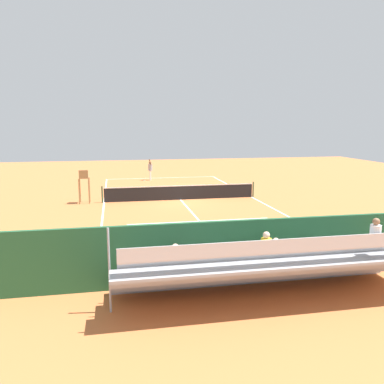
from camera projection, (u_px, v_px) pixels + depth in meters
ground_plane at (180, 200)px, 26.60m from camera, size 60.00×60.00×0.00m
court_line_markings at (180, 200)px, 26.64m from camera, size 10.10×22.20×0.01m
tennis_net at (180, 192)px, 26.52m from camera, size 10.30×0.10×1.07m
backdrop_wall at (251, 250)px, 12.89m from camera, size 18.00×0.16×2.00m
bleacher_stand at (270, 266)px, 11.61m from camera, size 9.06×2.40×2.48m
umpire_chair at (84, 183)px, 25.23m from camera, size 0.67×0.67×2.14m
courtside_bench at (327, 250)px, 14.26m from camera, size 1.80×0.40×0.93m
equipment_bag at (276, 265)px, 13.83m from camera, size 0.90×0.36×0.36m
tennis_player at (150, 169)px, 35.62m from camera, size 0.39×0.54×1.93m
tennis_racket at (144, 181)px, 35.25m from camera, size 0.37×0.59×0.03m
tennis_ball_near at (173, 180)px, 35.46m from camera, size 0.07×0.07×0.07m
tennis_ball_far at (177, 183)px, 34.05m from camera, size 0.07×0.07×0.07m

